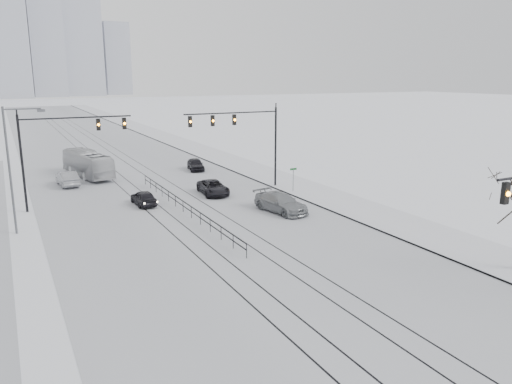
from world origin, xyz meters
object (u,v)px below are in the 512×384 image
object	(u,v)px
box_truck	(88,164)
sedan_nb_right	(281,203)
sedan_sb_outer	(67,178)
sedan_nb_front	(213,188)
sedan_sb_inner	(144,198)
sedan_nb_far	(196,164)

from	to	relation	value
box_truck	sedan_nb_right	bearing A→B (deg)	106.98
sedan_sb_outer	sedan_nb_front	size ratio (longest dim) A/B	0.96
sedan_sb_inner	sedan_nb_right	xyz separation A→B (m)	(9.54, -7.35, 0.12)
sedan_sb_outer	sedan_nb_front	bearing A→B (deg)	134.50
sedan_sb_outer	sedan_nb_far	bearing A→B (deg)	-176.26
sedan_nb_right	sedan_sb_inner	bearing A→B (deg)	131.98
sedan_sb_outer	sedan_nb_right	distance (m)	23.61
sedan_nb_front	box_truck	bearing A→B (deg)	128.35
sedan_sb_outer	box_truck	xyz separation A→B (m)	(2.65, 3.97, 0.66)
sedan_nb_front	sedan_nb_right	world-z (taller)	sedan_nb_right
sedan_sb_outer	sedan_nb_far	size ratio (longest dim) A/B	1.12
sedan_nb_front	sedan_nb_right	distance (m)	8.74
sedan_sb_inner	sedan_nb_front	bearing A→B (deg)	-173.94
sedan_sb_outer	box_truck	bearing A→B (deg)	-128.15
sedan_nb_far	sedan_nb_right	bearing A→B (deg)	-79.55
sedan_sb_outer	box_truck	distance (m)	4.82
sedan_sb_inner	sedan_sb_outer	bearing A→B (deg)	-68.40
sedan_sb_outer	sedan_nb_right	bearing A→B (deg)	123.36
sedan_sb_inner	sedan_nb_far	world-z (taller)	sedan_nb_far
sedan_sb_outer	sedan_nb_front	xyz separation A→B (m)	(11.85, -10.32, -0.09)
box_truck	sedan_nb_front	bearing A→B (deg)	112.15
sedan_nb_front	sedan_nb_far	distance (m)	12.75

